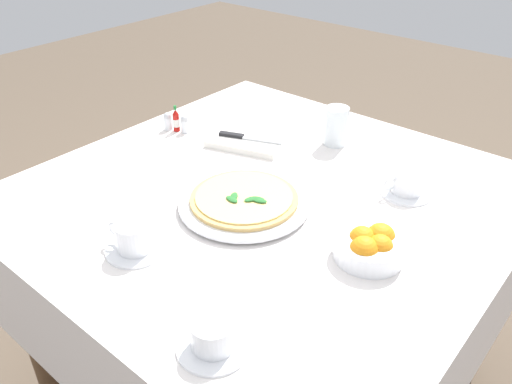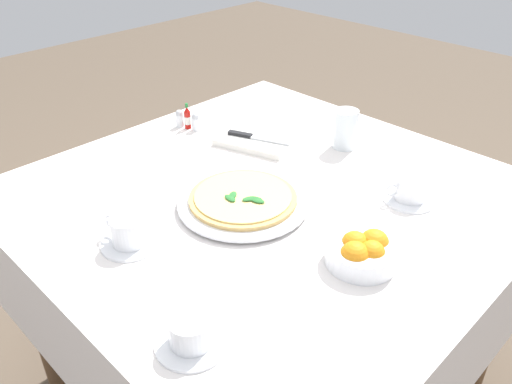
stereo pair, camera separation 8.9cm
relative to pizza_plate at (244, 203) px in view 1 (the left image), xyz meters
name	(u,v)px [view 1 (the left image)]	position (x,y,z in m)	size (l,w,h in m)	color
ground_plane	(265,378)	(0.00, 0.09, -0.73)	(8.00, 8.00, 0.00)	brown
dining_table	(267,231)	(0.00, 0.09, -0.14)	(1.15, 1.15, 0.72)	white
pizza_plate	(244,203)	(0.00, 0.00, 0.00)	(0.32, 0.32, 0.02)	white
pizza	(244,198)	(0.00, 0.00, 0.01)	(0.26, 0.26, 0.02)	#DBAD60
coffee_cup_right_edge	(213,336)	(0.25, -0.36, 0.02)	(0.13, 0.13, 0.06)	white
coffee_cup_near_right	(407,184)	(0.27, 0.31, 0.02)	(0.13, 0.13, 0.06)	white
coffee_cup_far_right	(134,238)	(-0.07, -0.28, 0.02)	(0.13, 0.13, 0.07)	white
water_glass_left_edge	(336,128)	(-0.02, 0.43, 0.04)	(0.07, 0.07, 0.11)	white
napkin_folded	(247,142)	(-0.21, 0.26, 0.00)	(0.25, 0.19, 0.02)	white
dinner_knife	(247,137)	(-0.21, 0.26, 0.01)	(0.19, 0.09, 0.01)	silver
citrus_bowl	(370,246)	(0.33, 0.03, 0.02)	(0.15, 0.15, 0.07)	white
hot_sauce_bottle	(176,121)	(-0.44, 0.19, 0.02)	(0.02, 0.02, 0.08)	#B7140F
salt_shaker	(185,125)	(-0.42, 0.20, 0.01)	(0.03, 0.03, 0.06)	white
pepper_shaker	(168,122)	(-0.47, 0.18, 0.01)	(0.03, 0.03, 0.06)	white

